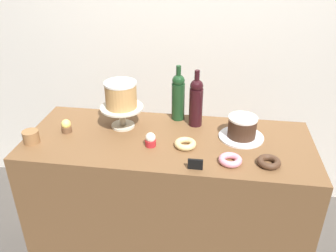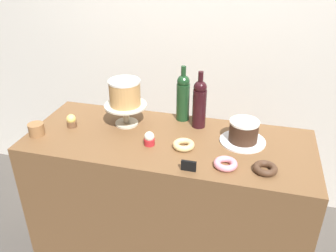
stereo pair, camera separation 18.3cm
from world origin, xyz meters
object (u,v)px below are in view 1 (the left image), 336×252
cupcake_vanilla (151,140)px  donut_chocolate (269,162)px  chocolate_round_cake (242,127)px  cookie_stack (31,137)px  white_layer_cake (121,95)px  price_sign_chalkboard (195,164)px  wine_bottle_dark_red (196,102)px  donut_glazed (185,144)px  donut_pink (230,160)px  cake_stand_pedestal (122,113)px  cupcake_lemon (67,126)px  wine_bottle_green (178,96)px

cupcake_vanilla → donut_chocolate: bearing=-8.7°
chocolate_round_cake → cookie_stack: 1.11m
white_layer_cake → price_sign_chalkboard: size_ratio=2.50×
wine_bottle_dark_red → donut_chocolate: wine_bottle_dark_red is taller
white_layer_cake → cookie_stack: bearing=-150.7°
donut_glazed → cookie_stack: (-0.80, -0.07, 0.02)m
cupcake_vanilla → donut_chocolate: 0.59m
donut_chocolate → donut_pink: bearing=-177.0°
cupcake_vanilla → donut_pink: 0.42m
chocolate_round_cake → donut_chocolate: size_ratio=1.36×
cake_stand_pedestal → cupcake_lemon: (-0.29, -0.10, -0.05)m
wine_bottle_dark_red → donut_chocolate: 0.53m
white_layer_cake → price_sign_chalkboard: 0.59m
white_layer_cake → cupcake_vanilla: 0.31m
cake_stand_pedestal → white_layer_cake: size_ratio=1.37×
wine_bottle_dark_red → cupcake_lemon: 0.73m
cake_stand_pedestal → cupcake_lemon: cake_stand_pedestal is taller
cupcake_lemon → price_sign_chalkboard: (0.73, -0.25, -0.01)m
donut_chocolate → price_sign_chalkboard: (-0.34, -0.08, 0.01)m
chocolate_round_cake → cake_stand_pedestal: bearing=177.1°
cupcake_vanilla → donut_pink: bearing=-13.8°
cake_stand_pedestal → donut_glazed: size_ratio=2.14×
wine_bottle_dark_red → cookie_stack: bearing=-158.9°
wine_bottle_dark_red → donut_pink: 0.43m
chocolate_round_cake → price_sign_chalkboard: chocolate_round_cake is taller
cupcake_lemon → cookie_stack: 0.19m
donut_chocolate → chocolate_round_cake: bearing=116.4°
wine_bottle_dark_red → cupcake_vanilla: wine_bottle_dark_red is taller
wine_bottle_green → donut_chocolate: (0.48, -0.42, -0.13)m
donut_pink → price_sign_chalkboard: price_sign_chalkboard is taller
wine_bottle_green → cupcake_lemon: bearing=-157.1°
cake_stand_pedestal → donut_glazed: cake_stand_pedestal is taller
cake_stand_pedestal → cookie_stack: 0.49m
wine_bottle_green → price_sign_chalkboard: (0.14, -0.50, -0.12)m
cake_stand_pedestal → chocolate_round_cake: bearing=-2.9°
wine_bottle_green → cake_stand_pedestal: bearing=-154.2°
cookie_stack → white_layer_cake: bearing=29.3°
cake_stand_pedestal → white_layer_cake: white_layer_cake is taller
chocolate_round_cake → donut_glazed: bearing=-155.0°
cupcake_vanilla → cupcake_lemon: 0.49m
cupcake_vanilla → cookie_stack: size_ratio=0.88×
cake_stand_pedestal → price_sign_chalkboard: cake_stand_pedestal is taller
wine_bottle_dark_red → cupcake_lemon: wine_bottle_dark_red is taller
white_layer_cake → donut_chocolate: white_layer_cake is taller
chocolate_round_cake → donut_pink: 0.26m
donut_chocolate → wine_bottle_green: bearing=139.1°
chocolate_round_cake → donut_glazed: chocolate_round_cake is taller
wine_bottle_dark_red → price_sign_chalkboard: size_ratio=4.65×
white_layer_cake → donut_chocolate: 0.84m
wine_bottle_green → donut_chocolate: bearing=-40.9°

